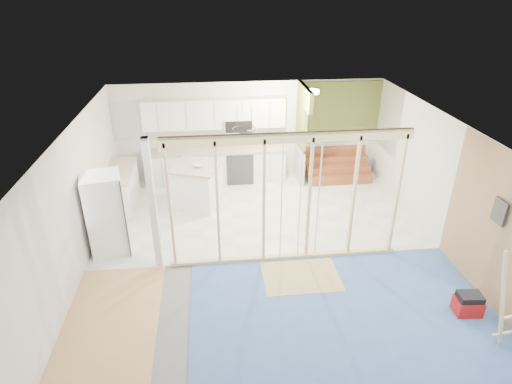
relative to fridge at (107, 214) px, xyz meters
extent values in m
cube|color=slate|center=(3.10, -0.70, -0.83)|extent=(7.00, 8.00, 0.01)
cube|color=white|center=(3.10, -0.70, 1.77)|extent=(7.00, 8.00, 0.01)
cube|color=silver|center=(3.10, 3.30, 0.47)|extent=(7.00, 0.01, 2.60)
cube|color=silver|center=(-0.40, -0.70, 0.47)|extent=(0.01, 8.00, 2.60)
cube|color=silver|center=(6.60, -0.70, 0.47)|extent=(0.01, 8.00, 2.60)
cube|color=white|center=(3.10, 1.30, -0.82)|extent=(7.00, 4.00, 0.02)
cube|color=#4873AF|center=(4.10, -2.70, -0.82)|extent=(5.00, 4.00, 0.02)
cube|color=tan|center=(0.35, -2.70, -0.82)|extent=(1.50, 4.00, 0.02)
cube|color=tan|center=(3.60, -1.30, -0.81)|extent=(1.40, 1.00, 0.01)
cube|color=#E3D48B|center=(3.40, -0.70, 1.67)|extent=(4.40, 0.09, 0.18)
cube|color=#E3D48B|center=(3.40, -0.70, -0.78)|extent=(4.40, 0.09, 0.06)
cube|color=silver|center=(1.00, -0.70, 0.47)|extent=(0.12, 0.14, 2.60)
cube|color=#E3D48B|center=(1.30, -0.70, 0.47)|extent=(0.04, 0.09, 2.40)
cube|color=#E3D48B|center=(2.14, -0.70, 0.47)|extent=(0.04, 0.09, 2.40)
cube|color=#E3D48B|center=(2.98, -0.70, 0.47)|extent=(0.04, 0.09, 2.40)
cube|color=#E3D48B|center=(3.82, -0.70, 0.47)|extent=(0.04, 0.09, 2.40)
cube|color=#E3D48B|center=(4.66, -0.70, 0.47)|extent=(0.04, 0.09, 2.40)
cube|color=#E3D48B|center=(5.50, -0.70, 0.47)|extent=(0.04, 0.09, 2.40)
cylinder|color=silver|center=(3.30, -0.73, 0.39)|extent=(0.02, 0.02, 2.35)
cylinder|color=silver|center=(4.00, -0.68, 0.39)|extent=(0.02, 0.02, 2.35)
cylinder|color=silver|center=(3.65, -0.70, 0.39)|extent=(0.02, 0.02, 2.35)
cube|color=white|center=(2.20, 3.00, -0.39)|extent=(3.60, 0.60, 0.88)
cube|color=#BAAF91|center=(2.20, 3.00, 0.08)|extent=(3.66, 0.64, 0.05)
cube|color=white|center=(-0.10, 1.90, -0.39)|extent=(0.60, 1.60, 0.88)
cube|color=#BAAF91|center=(-0.10, 1.90, 0.08)|extent=(0.64, 1.64, 0.05)
cube|color=white|center=(2.20, 3.12, 1.02)|extent=(3.60, 0.34, 0.75)
cube|color=silver|center=(2.80, 3.08, 0.72)|extent=(0.72, 0.38, 0.36)
cube|color=black|center=(2.80, 2.89, 0.72)|extent=(0.68, 0.02, 0.30)
cube|color=olive|center=(4.40, 2.85, 0.97)|extent=(0.10, 0.90, 1.60)
cube|color=silver|center=(4.40, 2.85, -0.38)|extent=(0.10, 0.90, 0.90)
cube|color=olive|center=(4.40, 2.15, 1.52)|extent=(0.10, 0.50, 0.50)
cube|color=olive|center=(5.50, 3.27, 0.92)|extent=(2.20, 0.04, 1.60)
cube|color=silver|center=(5.50, 3.27, -0.38)|extent=(2.20, 0.04, 0.90)
cube|color=brown|center=(5.45, 2.50, -0.73)|extent=(1.70, 0.26, 0.20)
cube|color=brown|center=(5.45, 2.76, -0.53)|extent=(1.70, 0.26, 0.20)
cube|color=brown|center=(5.45, 3.02, -0.33)|extent=(1.70, 0.26, 0.20)
cube|color=brown|center=(5.45, 3.28, -0.13)|extent=(1.70, 0.26, 0.20)
torus|color=black|center=(2.80, 1.20, 1.22)|extent=(0.52, 0.52, 0.02)
cylinder|color=black|center=(2.65, 1.20, 1.47)|extent=(0.01, 0.01, 0.50)
cylinder|color=black|center=(2.95, 1.20, 1.47)|extent=(0.01, 0.01, 0.50)
cylinder|color=#37373C|center=(2.70, 1.10, 1.07)|extent=(0.14, 0.14, 0.14)
cylinder|color=#37373C|center=(2.92, 1.30, 1.09)|extent=(0.12, 0.12, 0.12)
cube|color=#37373C|center=(6.53, -2.10, 0.82)|extent=(0.04, 0.30, 0.40)
cylinder|color=#FFEABF|center=(4.50, 2.30, 1.71)|extent=(0.32, 0.32, 0.08)
cube|color=white|center=(-0.01, 0.00, 0.00)|extent=(0.85, 0.83, 1.65)
cube|color=#37373C|center=(0.34, 0.00, 0.00)|extent=(0.16, 0.65, 1.62)
cube|color=white|center=(1.70, 1.71, -0.35)|extent=(1.22, 1.22, 0.96)
cube|color=#BAAF91|center=(1.70, 1.71, 0.18)|extent=(1.36, 1.36, 0.06)
imported|color=silver|center=(1.78, 1.64, 0.24)|extent=(0.32, 0.32, 0.06)
imported|color=#A2A8B5|center=(0.75, 2.95, 0.25)|extent=(0.13, 0.13, 0.29)
imported|color=silver|center=(3.71, 3.08, 0.20)|extent=(0.12, 0.12, 0.20)
cube|color=#9D110E|center=(6.10, -2.53, -0.68)|extent=(0.44, 0.35, 0.29)
cube|color=black|center=(6.10, -2.53, -0.49)|extent=(0.40, 0.30, 0.10)
cube|color=#D8BB84|center=(6.05, -3.22, 0.04)|extent=(0.41, 0.06, 1.70)
cube|color=#D8BB84|center=(6.29, -3.22, -0.59)|extent=(0.41, 0.06, 0.11)
camera|label=1|loc=(2.08, -7.49, 4.10)|focal=30.00mm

